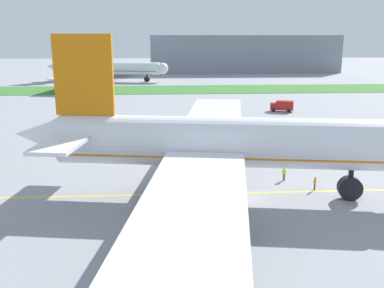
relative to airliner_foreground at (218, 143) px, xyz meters
name	(u,v)px	position (x,y,z in m)	size (l,w,h in m)	color
ground_plane	(246,199)	(3.25, -1.63, -6.47)	(600.00, 600.00, 0.00)	gray
apron_taxi_line	(243,193)	(3.25, 0.51, -6.47)	(280.00, 0.36, 0.01)	yellow
grass_median_strip	(192,89)	(3.25, 103.91, -6.42)	(320.00, 24.00, 0.10)	#38722D
airliner_foreground	(218,143)	(0.00, 0.00, 0.00)	(49.54, 77.16, 19.08)	white
ground_crew_wingwalker_port	(315,182)	(12.39, 1.15, -5.47)	(0.44, 0.49, 1.64)	black
ground_crew_marshaller_front	(284,173)	(9.50, 5.08, -5.44)	(0.59, 0.33, 1.70)	black
service_truck_baggage_loader	(282,106)	(22.90, 58.30, -4.98)	(6.00, 3.68, 2.72)	#B21E19
parked_airliner_far_right	(106,68)	(-29.95, 133.04, -1.27)	(50.01, 81.05, 15.31)	white
terminal_building	(244,54)	(33.10, 173.89, 2.53)	(91.79, 20.00, 18.00)	gray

